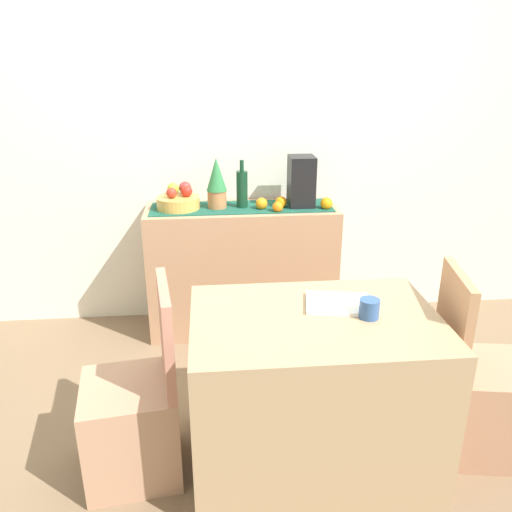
% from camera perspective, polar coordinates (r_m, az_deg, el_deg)
% --- Properties ---
extents(ground_plane, '(6.40, 6.40, 0.02)m').
position_cam_1_polar(ground_plane, '(2.89, -0.23, -16.63)').
color(ground_plane, '#7E654B').
rests_on(ground_plane, ground).
extents(room_wall_rear, '(6.40, 0.06, 2.70)m').
position_cam_1_polar(room_wall_rear, '(3.49, -2.08, 14.33)').
color(room_wall_rear, silver).
rests_on(room_wall_rear, ground).
extents(sideboard_console, '(1.23, 0.42, 0.86)m').
position_cam_1_polar(sideboard_console, '(3.47, -1.53, -1.47)').
color(sideboard_console, tan).
rests_on(sideboard_console, ground).
extents(table_runner, '(1.16, 0.32, 0.01)m').
position_cam_1_polar(table_runner, '(3.33, -1.61, 5.40)').
color(table_runner, '#184D3D').
rests_on(table_runner, sideboard_console).
extents(fruit_bowl, '(0.27, 0.27, 0.08)m').
position_cam_1_polar(fruit_bowl, '(3.32, -8.58, 5.85)').
color(fruit_bowl, gold).
rests_on(fruit_bowl, table_runner).
extents(apple_left, '(0.07, 0.07, 0.07)m').
position_cam_1_polar(apple_left, '(3.30, -7.65, 7.11)').
color(apple_left, red).
rests_on(apple_left, fruit_bowl).
extents(apple_upper, '(0.07, 0.07, 0.07)m').
position_cam_1_polar(apple_upper, '(3.28, -9.31, 6.90)').
color(apple_upper, '#B63122').
rests_on(apple_upper, fruit_bowl).
extents(apple_rear, '(0.08, 0.08, 0.08)m').
position_cam_1_polar(apple_rear, '(3.36, -9.13, 7.34)').
color(apple_rear, '#8CB42E').
rests_on(apple_rear, fruit_bowl).
extents(apple_front, '(0.08, 0.08, 0.08)m').
position_cam_1_polar(apple_front, '(3.37, -7.82, 7.49)').
color(apple_front, '#A93030').
rests_on(apple_front, fruit_bowl).
extents(wine_bottle, '(0.07, 0.07, 0.31)m').
position_cam_1_polar(wine_bottle, '(3.30, -1.56, 7.42)').
color(wine_bottle, '#133A24').
rests_on(wine_bottle, sideboard_console).
extents(coffee_maker, '(0.16, 0.18, 0.32)m').
position_cam_1_polar(coffee_maker, '(3.34, 5.03, 8.18)').
color(coffee_maker, black).
rests_on(coffee_maker, sideboard_console).
extents(potted_plant, '(0.13, 0.13, 0.32)m').
position_cam_1_polar(potted_plant, '(3.28, -4.37, 8.08)').
color(potted_plant, '#B47347').
rests_on(potted_plant, sideboard_console).
extents(orange_loose_near_bowl, '(0.08, 0.08, 0.08)m').
position_cam_1_polar(orange_loose_near_bowl, '(3.28, 0.61, 5.80)').
color(orange_loose_near_bowl, orange).
rests_on(orange_loose_near_bowl, sideboard_console).
extents(orange_loose_mid, '(0.08, 0.08, 0.08)m').
position_cam_1_polar(orange_loose_mid, '(3.32, 7.78, 5.77)').
color(orange_loose_mid, orange).
rests_on(orange_loose_mid, sideboard_console).
extents(orange_loose_far, '(0.08, 0.08, 0.08)m').
position_cam_1_polar(orange_loose_far, '(3.32, 2.79, 5.95)').
color(orange_loose_far, orange).
rests_on(orange_loose_far, sideboard_console).
extents(orange_loose_end, '(0.07, 0.07, 0.07)m').
position_cam_1_polar(orange_loose_end, '(3.23, 2.41, 5.44)').
color(orange_loose_end, orange).
rests_on(orange_loose_end, sideboard_console).
extents(dining_table, '(1.05, 0.73, 0.74)m').
position_cam_1_polar(dining_table, '(2.40, 6.23, -14.54)').
color(dining_table, tan).
rests_on(dining_table, ground).
extents(open_book, '(0.31, 0.26, 0.02)m').
position_cam_1_polar(open_book, '(2.31, 9.06, -5.22)').
color(open_book, white).
rests_on(open_book, dining_table).
extents(coffee_cup, '(0.08, 0.08, 0.08)m').
position_cam_1_polar(coffee_cup, '(2.22, 12.39, -5.68)').
color(coffee_cup, '#315591').
rests_on(coffee_cup, dining_table).
extents(chair_near_window, '(0.45, 0.45, 0.90)m').
position_cam_1_polar(chair_near_window, '(2.45, -13.24, -17.22)').
color(chair_near_window, tan).
rests_on(chair_near_window, ground).
extents(chair_by_corner, '(0.46, 0.46, 0.90)m').
position_cam_1_polar(chair_by_corner, '(2.71, 23.27, -14.31)').
color(chair_by_corner, tan).
rests_on(chair_by_corner, ground).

